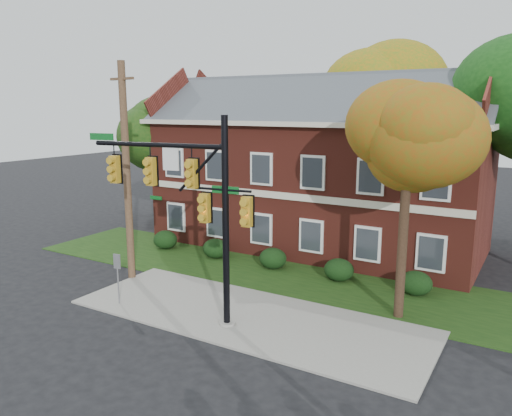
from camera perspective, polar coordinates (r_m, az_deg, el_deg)
The scene contains 15 objects.
ground at distance 18.89m, azimuth -2.68°, elevation -13.41°, with size 120.00×120.00×0.00m, color black.
sidewalk at distance 19.64m, azimuth -1.04°, elevation -12.26°, with size 14.00×5.00×0.08m, color gray.
grass_strip at distance 23.74m, azimuth 5.39°, elevation -8.08°, with size 30.00×6.00×0.04m, color #193811.
apartment_building at distance 28.78m, azimuth 7.07°, elevation 5.49°, with size 18.80×8.80×9.74m.
hedge_far_left at distance 28.92m, azimuth -10.33°, elevation -3.58°, with size 1.40×1.26×1.05m, color black.
hedge_left at distance 26.82m, azimuth -4.65°, elevation -4.63°, with size 1.40×1.26×1.05m, color black.
hedge_center at distance 25.03m, azimuth 1.94°, elevation -5.77°, with size 1.40×1.26×1.05m, color black.
hedge_right at distance 23.63m, azimuth 9.45°, elevation -6.98°, with size 1.40×1.26×1.05m, color black.
hedge_far_right at distance 22.69m, azimuth 17.79°, elevation -8.18°, with size 1.40×1.26×1.05m, color black.
tree_near_right at distance 18.68m, azimuth 17.61°, elevation 7.03°, with size 4.50×4.25×8.58m.
tree_left_rear at distance 32.89m, azimuth -9.59°, elevation 9.11°, with size 5.40×5.10×8.88m.
tree_far_rear at distance 35.56m, azimuth 14.49°, elevation 12.56°, with size 6.84×6.46×11.52m.
traffic_signal at distance 18.15m, azimuth -7.42°, elevation 1.30°, with size 6.85×1.12×7.68m.
utility_pole at distance 23.34m, azimuth -14.56°, elevation 3.94°, with size 1.55×0.37×9.93m.
sign_post at distance 21.02m, azimuth -15.55°, elevation -6.91°, with size 0.31×0.10×2.16m.
Camera 1 is at (9.48, -14.28, 7.94)m, focal length 35.00 mm.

